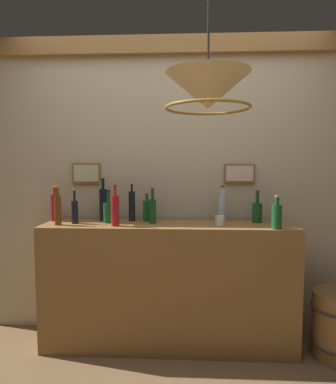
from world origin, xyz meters
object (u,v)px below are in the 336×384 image
(liquor_bottle_mezcal, at_px, (55,207))
(liquor_bottle_bourbon, at_px, (75,211))
(liquor_bottle_port, at_px, (257,212))
(liquor_bottle_rye, at_px, (147,210))
(liquor_bottle_vermouth, at_px, (115,210))
(liquor_bottle_rum, at_px, (58,209))
(liquor_bottle_tequila, at_px, (222,207))
(liquor_bottle_scotch, at_px, (132,206))
(pendant_lamp, at_px, (208,92))
(glass_tumbler_rocks, at_px, (220,221))
(liquor_bottle_gin, at_px, (277,216))
(liquor_bottle_vodka, at_px, (108,212))
(liquor_bottle_sherry, at_px, (153,210))
(liquor_bottle_whiskey, at_px, (103,204))

(liquor_bottle_mezcal, bearing_deg, liquor_bottle_bourbon, -30.54)
(liquor_bottle_port, bearing_deg, liquor_bottle_rye, 178.29)
(liquor_bottle_vermouth, distance_m, liquor_bottle_bourbon, 0.34)
(liquor_bottle_mezcal, relative_size, liquor_bottle_rye, 1.26)
(liquor_bottle_vermouth, xyz_separation_m, liquor_bottle_rum, (-0.44, 0.02, -0.00))
(liquor_bottle_mezcal, relative_size, liquor_bottle_tequila, 0.98)
(liquor_bottle_rum, height_order, liquor_bottle_tequila, liquor_bottle_rum)
(liquor_bottle_mezcal, xyz_separation_m, liquor_bottle_scotch, (0.62, 0.01, 0.01))
(liquor_bottle_rum, bearing_deg, pendant_lamp, -32.51)
(liquor_bottle_bourbon, bearing_deg, liquor_bottle_mezcal, 149.46)
(glass_tumbler_rocks, bearing_deg, liquor_bottle_rum, -178.86)
(liquor_bottle_vermouth, relative_size, liquor_bottle_rye, 1.38)
(liquor_bottle_gin, bearing_deg, liquor_bottle_vodka, 171.42)
(liquor_bottle_sherry, relative_size, liquor_bottle_tequila, 0.95)
(liquor_bottle_mezcal, bearing_deg, liquor_bottle_whiskey, 6.97)
(liquor_bottle_port, bearing_deg, glass_tumbler_rocks, -152.87)
(liquor_bottle_vodka, relative_size, liquor_bottle_port, 1.01)
(liquor_bottle_port, xyz_separation_m, glass_tumbler_rocks, (-0.31, -0.16, -0.05))
(liquor_bottle_bourbon, distance_m, pendant_lamp, 1.42)
(liquor_bottle_rum, relative_size, liquor_bottle_sherry, 1.08)
(glass_tumbler_rocks, bearing_deg, liquor_bottle_gin, -14.37)
(liquor_bottle_sherry, xyz_separation_m, liquor_bottle_whiskey, (-0.42, 0.12, 0.03))
(liquor_bottle_tequila, xyz_separation_m, liquor_bottle_gin, (0.35, -0.27, -0.03))
(liquor_bottle_sherry, bearing_deg, liquor_bottle_vermouth, -153.69)
(liquor_bottle_vermouth, bearing_deg, liquor_bottle_port, 10.44)
(liquor_bottle_scotch, height_order, liquor_bottle_whiskey, liquor_bottle_whiskey)
(liquor_bottle_rye, bearing_deg, liquor_bottle_port, -1.71)
(liquor_bottle_rum, bearing_deg, liquor_bottle_mezcal, 115.90)
(liquor_bottle_mezcal, height_order, liquor_bottle_vodka, liquor_bottle_mezcal)
(liquor_bottle_mezcal, bearing_deg, liquor_bottle_vermouth, -20.90)
(liquor_bottle_rum, bearing_deg, liquor_bottle_gin, -2.70)
(liquor_bottle_rye, xyz_separation_m, pendant_lamp, (0.42, -0.89, 0.74))
(liquor_bottle_sherry, height_order, liquor_bottle_bourbon, liquor_bottle_sherry)
(liquor_bottle_bourbon, height_order, pendant_lamp, pendant_lamp)
(liquor_bottle_scotch, distance_m, liquor_bottle_tequila, 0.72)
(liquor_bottle_sherry, distance_m, liquor_bottle_tequila, 0.55)
(liquor_bottle_vermouth, height_order, liquor_bottle_scotch, liquor_bottle_vermouth)
(liquor_bottle_vermouth, bearing_deg, liquor_bottle_vodka, 121.85)
(liquor_bottle_scotch, relative_size, liquor_bottle_port, 1.18)
(liquor_bottle_mezcal, relative_size, liquor_bottle_gin, 1.18)
(liquor_bottle_scotch, distance_m, liquor_bottle_rye, 0.13)
(liquor_bottle_port, distance_m, pendant_lamp, 1.22)
(liquor_bottle_tequila, bearing_deg, liquor_bottle_mezcal, -179.78)
(liquor_bottle_sherry, distance_m, liquor_bottle_vodka, 0.35)
(liquor_bottle_rum, xyz_separation_m, liquor_bottle_gin, (1.60, -0.08, -0.02))
(liquor_bottle_sherry, height_order, liquor_bottle_whiskey, liquor_bottle_whiskey)
(liquor_bottle_vodka, relative_size, liquor_bottle_gin, 1.08)
(liquor_bottle_vodka, bearing_deg, pendant_lamp, -48.14)
(liquor_bottle_tequila, height_order, liquor_bottle_gin, liquor_bottle_tequila)
(liquor_bottle_vermouth, height_order, liquor_bottle_sherry, liquor_bottle_vermouth)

